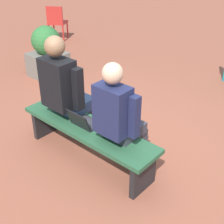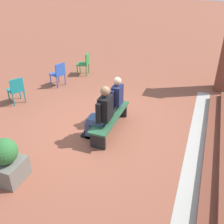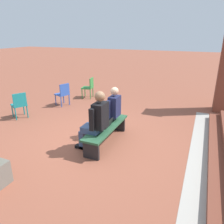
{
  "view_description": "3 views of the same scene",
  "coord_description": "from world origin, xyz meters",
  "px_view_note": "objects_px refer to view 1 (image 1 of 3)",
  "views": [
    {
      "loc": [
        -2.18,
        2.38,
        2.36
      ],
      "look_at": [
        -0.39,
        0.36,
        0.8
      ],
      "focal_mm": 50.0,
      "sensor_mm": 36.0,
      "label": 1
    },
    {
      "loc": [
        5.33,
        2.38,
        3.79
      ],
      "look_at": [
        0.21,
        0.46,
        0.68
      ],
      "focal_mm": 42.0,
      "sensor_mm": 36.0,
      "label": 2
    },
    {
      "loc": [
        4.43,
        2.38,
        2.59
      ],
      "look_at": [
        -0.18,
        0.41,
        0.76
      ],
      "focal_mm": 35.0,
      "sensor_mm": 36.0,
      "label": 3
    }
  ],
  "objects_px": {
    "person_adult": "(67,90)",
    "planter": "(47,53)",
    "plastic_chair_mid_courtyard": "(57,21)",
    "laptop": "(84,122)",
    "person_student": "(119,117)",
    "bench": "(88,133)"
  },
  "relations": [
    {
      "from": "plastic_chair_mid_courtyard",
      "to": "planter",
      "type": "bearing_deg",
      "value": 135.98
    },
    {
      "from": "person_student",
      "to": "plastic_chair_mid_courtyard",
      "type": "xyz_separation_m",
      "value": [
        4.39,
        -2.77,
        -0.23
      ]
    },
    {
      "from": "person_student",
      "to": "laptop",
      "type": "distance_m",
      "value": 0.51
    },
    {
      "from": "person_student",
      "to": "planter",
      "type": "height_order",
      "value": "person_student"
    },
    {
      "from": "bench",
      "to": "person_adult",
      "type": "xyz_separation_m",
      "value": [
        0.41,
        -0.07,
        0.4
      ]
    },
    {
      "from": "bench",
      "to": "person_student",
      "type": "relative_size",
      "value": 1.35
    },
    {
      "from": "bench",
      "to": "laptop",
      "type": "relative_size",
      "value": 5.62
    },
    {
      "from": "bench",
      "to": "planter",
      "type": "bearing_deg",
      "value": -28.33
    },
    {
      "from": "planter",
      "to": "laptop",
      "type": "bearing_deg",
      "value": 150.98
    },
    {
      "from": "plastic_chair_mid_courtyard",
      "to": "bench",
      "type": "bearing_deg",
      "value": 144.45
    },
    {
      "from": "bench",
      "to": "person_student",
      "type": "xyz_separation_m",
      "value": [
        -0.41,
        -0.07,
        0.36
      ]
    },
    {
      "from": "person_adult",
      "to": "planter",
      "type": "height_order",
      "value": "person_adult"
    },
    {
      "from": "person_student",
      "to": "plastic_chair_mid_courtyard",
      "type": "distance_m",
      "value": 5.2
    },
    {
      "from": "person_student",
      "to": "person_adult",
      "type": "height_order",
      "value": "person_adult"
    },
    {
      "from": "person_adult",
      "to": "plastic_chair_mid_courtyard",
      "type": "relative_size",
      "value": 1.69
    },
    {
      "from": "plastic_chair_mid_courtyard",
      "to": "planter",
      "type": "distance_m",
      "value": 2.27
    },
    {
      "from": "laptop",
      "to": "planter",
      "type": "xyz_separation_m",
      "value": [
        2.3,
        -1.28,
        -0.06
      ]
    },
    {
      "from": "bench",
      "to": "person_adult",
      "type": "height_order",
      "value": "person_adult"
    },
    {
      "from": "person_student",
      "to": "plastic_chair_mid_courtyard",
      "type": "relative_size",
      "value": 1.59
    },
    {
      "from": "person_student",
      "to": "person_adult",
      "type": "bearing_deg",
      "value": -0.37
    },
    {
      "from": "planter",
      "to": "person_student",
      "type": "bearing_deg",
      "value": 156.55
    },
    {
      "from": "plastic_chair_mid_courtyard",
      "to": "laptop",
      "type": "bearing_deg",
      "value": 144.03
    }
  ]
}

